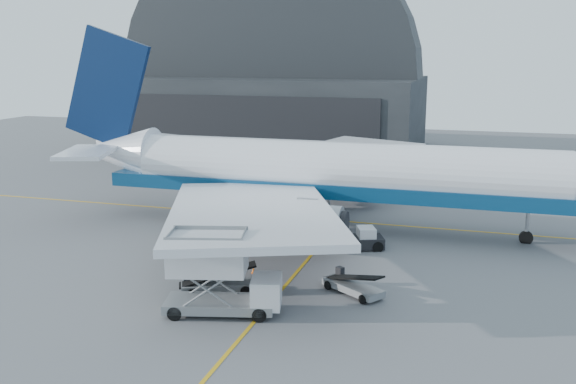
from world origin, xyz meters
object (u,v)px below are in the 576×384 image
(catering_truck, at_px, (218,275))
(pushback_tug, at_px, (360,240))
(airliner, at_px, (320,172))
(belt_loader_a, at_px, (217,284))
(belt_loader_b, at_px, (353,286))

(catering_truck, relative_size, pushback_tug, 1.71)
(catering_truck, xyz_separation_m, pushback_tug, (6.03, 16.17, -1.84))
(catering_truck, bearing_deg, airliner, 73.13)
(catering_truck, relative_size, belt_loader_a, 1.47)
(belt_loader_b, bearing_deg, belt_loader_a, -130.54)
(airliner, xyz_separation_m, belt_loader_b, (6.30, -15.96, -4.71))
(pushback_tug, height_order, belt_loader_a, belt_loader_a)
(airliner, distance_m, belt_loader_b, 17.80)
(airliner, bearing_deg, pushback_tug, -48.43)
(airliner, relative_size, catering_truck, 6.99)
(belt_loader_a, distance_m, belt_loader_b, 9.27)
(airliner, distance_m, catering_truck, 21.91)
(catering_truck, xyz_separation_m, belt_loader_a, (-1.51, 3.27, -1.91))
(pushback_tug, xyz_separation_m, belt_loader_b, (1.39, -10.42, -0.12))
(airliner, height_order, belt_loader_b, airliner)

